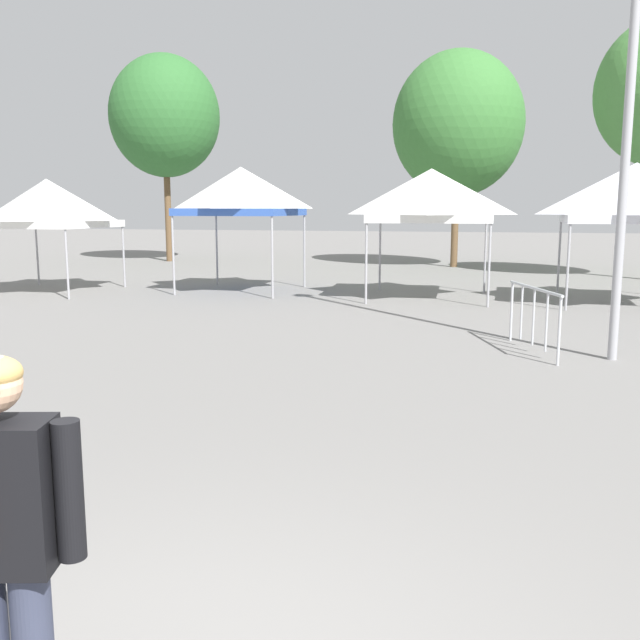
% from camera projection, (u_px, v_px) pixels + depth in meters
% --- Properties ---
extents(canopy_tent_left_of_center, '(3.15, 3.15, 3.15)m').
position_uv_depth(canopy_tent_left_of_center, '(47.00, 203.00, 19.37)').
color(canopy_tent_left_of_center, '#9E9EA3').
rests_on(canopy_tent_left_of_center, ground).
extents(canopy_tent_right_of_center, '(3.04, 3.04, 3.48)m').
position_uv_depth(canopy_tent_right_of_center, '(241.00, 191.00, 19.45)').
color(canopy_tent_right_of_center, '#9E9EA3').
rests_on(canopy_tent_right_of_center, ground).
extents(canopy_tent_far_right, '(3.25, 3.25, 3.34)m').
position_uv_depth(canopy_tent_far_right, '(431.00, 196.00, 17.88)').
color(canopy_tent_far_right, '#9E9EA3').
rests_on(canopy_tent_far_right, ground).
extents(canopy_tent_far_left, '(3.29, 3.29, 3.42)m').
position_uv_depth(canopy_tent_far_left, '(635.00, 193.00, 16.69)').
color(canopy_tent_far_left, '#9E9EA3').
rests_on(canopy_tent_far_left, ground).
extents(person_foreground, '(0.63, 0.34, 1.78)m').
position_uv_depth(person_foreground, '(3.00, 540.00, 2.72)').
color(person_foreground, '#33384C').
rests_on(person_foreground, ground).
extents(tree_behind_tents_left, '(5.12, 5.12, 8.44)m').
position_uv_depth(tree_behind_tents_left, '(458.00, 124.00, 27.23)').
color(tree_behind_tents_left, brown).
rests_on(tree_behind_tents_left, ground).
extents(tree_behind_tents_right, '(4.76, 4.76, 8.93)m').
position_uv_depth(tree_behind_tents_right, '(165.00, 116.00, 30.18)').
color(tree_behind_tents_right, brown).
rests_on(tree_behind_tents_right, ground).
extents(crowd_barrier_mid_lot, '(0.75, 2.00, 1.08)m').
position_uv_depth(crowd_barrier_mid_lot, '(534.00, 307.00, 11.26)').
color(crowd_barrier_mid_lot, '#B7BABF').
rests_on(crowd_barrier_mid_lot, ground).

